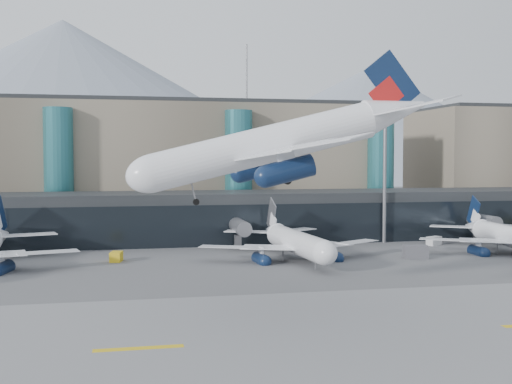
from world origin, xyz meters
TOP-DOWN VIEW (x-y plane):
  - ground at (0.00, 0.00)m, footprint 900.00×900.00m
  - runway_strip at (0.00, -15.00)m, footprint 400.00×40.00m
  - runway_markings at (-0.00, -15.00)m, footprint 128.00×1.00m
  - concourse at (-0.02, 57.73)m, footprint 170.00×27.00m
  - terminal_main at (-25.00, 90.00)m, footprint 130.00×30.00m
  - teal_towers at (-14.99, 74.01)m, footprint 116.40×19.40m
  - mountain_ridge at (15.97, 380.00)m, footprint 910.00×400.00m
  - lightmast_mid at (30.00, 48.00)m, footprint 3.00×1.20m
  - hero_jet at (-2.83, -3.64)m, footprint 35.00×36.27m
  - jet_parked_mid at (6.62, 32.36)m, footprint 33.51×32.88m
  - jet_parked_right at (46.35, 32.34)m, footprint 33.16×32.63m
  - veh_b at (-22.44, 34.75)m, footprint 2.27×3.10m
  - veh_c at (27.14, 27.89)m, footprint 4.38×2.91m
  - veh_d at (37.93, 42.30)m, footprint 3.41×2.84m
  - veh_g at (15.36, 41.07)m, footprint 1.58×2.25m

SIDE VIEW (x-z plane):
  - ground at x=0.00m, z-range 0.00..0.00m
  - runway_strip at x=0.00m, z-range 0.00..0.04m
  - runway_markings at x=0.00m, z-range 0.04..0.06m
  - veh_g at x=15.36m, z-range 0.00..1.20m
  - veh_b at x=-22.44m, z-range 0.00..1.62m
  - veh_d at x=37.93m, z-range 0.00..1.72m
  - veh_c at x=27.14m, z-range 0.00..2.24m
  - jet_parked_right at x=46.35m, z-range -1.30..9.40m
  - jet_parked_mid at x=6.62m, z-range -1.32..9.49m
  - concourse at x=-0.02m, z-range -0.03..9.97m
  - teal_towers at x=-14.99m, z-range -8.99..37.01m
  - lightmast_mid at x=30.00m, z-range 1.62..27.22m
  - terminal_main at x=-25.00m, z-range -0.06..30.94m
  - hero_jet at x=-2.83m, z-range 14.07..25.75m
  - mountain_ridge at x=15.97m, z-range -9.26..100.74m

